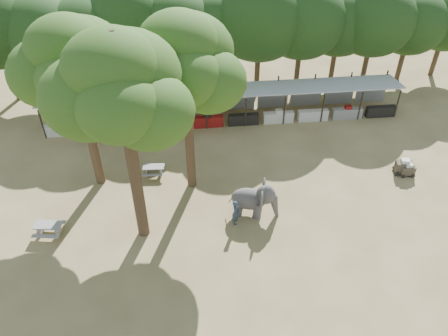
{
  "coord_description": "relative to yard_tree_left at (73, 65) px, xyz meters",
  "views": [
    {
      "loc": [
        -3.32,
        -15.97,
        18.66
      ],
      "look_at": [
        -1.0,
        5.0,
        2.0
      ],
      "focal_mm": 35.0,
      "sensor_mm": 36.0,
      "label": 1
    }
  ],
  "objects": [
    {
      "name": "vendor_stalls",
      "position": [
        9.13,
        6.65,
        -7.02
      ],
      "size": [
        28.0,
        2.99,
        2.8
      ],
      "color": "#A5A7AD",
      "rests_on": "ground"
    },
    {
      "name": "ground",
      "position": [
        9.13,
        -7.19,
        -8.2
      ],
      "size": [
        100.0,
        100.0,
        0.0
      ],
      "primitive_type": "plane",
      "color": "brown",
      "rests_on": "ground"
    },
    {
      "name": "picnic_table_far",
      "position": [
        3.64,
        0.14,
        -7.74
      ],
      "size": [
        1.48,
        1.35,
        0.7
      ],
      "rotation": [
        0.0,
        0.0,
        -0.06
      ],
      "color": "gray",
      "rests_on": "ground"
    },
    {
      "name": "handler",
      "position": [
        8.51,
        -4.97,
        -7.35
      ],
      "size": [
        0.48,
        0.66,
        1.7
      ],
      "primitive_type": "imported",
      "rotation": [
        0.0,
        0.0,
        1.45
      ],
      "color": "#26384C",
      "rests_on": "ground"
    },
    {
      "name": "picnic_table_near",
      "position": [
        -2.24,
        -4.71,
        -7.69
      ],
      "size": [
        1.76,
        1.63,
        0.78
      ],
      "rotation": [
        0.0,
        0.0,
        -0.16
      ],
      "color": "gray",
      "rests_on": "ground"
    },
    {
      "name": "yard_tree_center",
      "position": [
        3.0,
        -5.0,
        1.01
      ],
      "size": [
        7.1,
        6.9,
        12.04
      ],
      "color": "#332316",
      "rests_on": "ground"
    },
    {
      "name": "cart_front",
      "position": [
        20.59,
        -1.79,
        -7.73
      ],
      "size": [
        1.0,
        0.69,
        0.95
      ],
      "rotation": [
        0.0,
        0.0,
        -0.06
      ],
      "color": "#352E25",
      "rests_on": "ground"
    },
    {
      "name": "yard_tree_left",
      "position": [
        0.0,
        0.0,
        0.0
      ],
      "size": [
        7.1,
        6.9,
        11.02
      ],
      "color": "#332316",
      "rests_on": "ground"
    },
    {
      "name": "yard_tree_back",
      "position": [
        6.0,
        -1.0,
        0.34
      ],
      "size": [
        7.1,
        6.9,
        11.36
      ],
      "color": "#332316",
      "rests_on": "ground"
    },
    {
      "name": "elephant",
      "position": [
        9.74,
        -4.26,
        -7.07
      ],
      "size": [
        3.05,
        2.22,
        2.26
      ],
      "rotation": [
        0.0,
        0.0,
        -0.29
      ],
      "color": "#413E3F",
      "rests_on": "ground"
    },
    {
      "name": "cart_back",
      "position": [
        20.39,
        -1.55,
        -7.63
      ],
      "size": [
        1.31,
        0.99,
        1.15
      ],
      "rotation": [
        0.0,
        0.0,
        -0.21
      ],
      "color": "#352E25",
      "rests_on": "ground"
    },
    {
      "name": "backdrop_trees",
      "position": [
        9.13,
        11.81,
        -2.69
      ],
      "size": [
        46.46,
        5.95,
        8.33
      ],
      "color": "#332316",
      "rests_on": "ground"
    }
  ]
}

